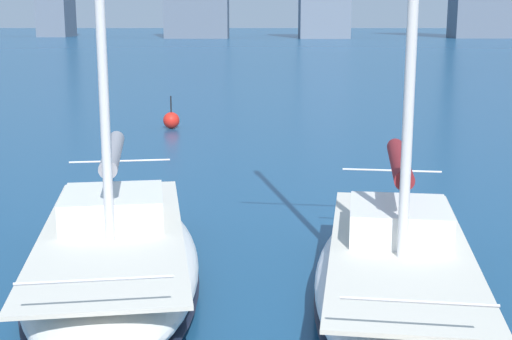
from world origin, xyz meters
name	(u,v)px	position (x,y,z in m)	size (l,w,h in m)	color
sailboat_maroon	(399,269)	(-2.47, -6.02, 0.62)	(3.74, 8.13, 10.40)	white
sailboat_grey	(113,251)	(2.43, -6.87, 0.62)	(4.22, 8.61, 12.33)	white
channel_buoy	(171,120)	(3.73, -25.07, 0.36)	(0.70, 0.70, 1.40)	red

